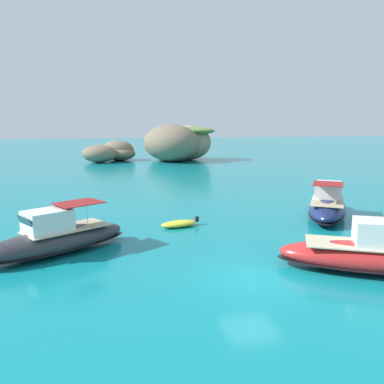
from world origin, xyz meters
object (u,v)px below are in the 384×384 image
Objects in this scene: motorboat_charcoal at (56,239)px; dinghy_tender at (179,224)px; motorboat_red at (371,255)px; islet_small at (113,152)px; motorboat_navy at (327,205)px; islet_large at (176,144)px.

dinghy_tender is at bearing 25.03° from motorboat_charcoal.
dinghy_tender is (-6.80, 10.55, -0.62)m from motorboat_red.
islet_small reaches higher than motorboat_navy.
islet_small reaches higher than dinghy_tender.
islet_small is 1.35× the size of motorboat_navy.
islet_large is 12.56m from islet_small.
motorboat_red is 11.47m from motorboat_navy.
islet_large is at bearing 85.32° from motorboat_red.
islet_large is at bearing 89.83° from motorboat_navy.
islet_large is 2.07× the size of motorboat_charcoal.
islet_large is 60.91m from motorboat_red.
motorboat_navy reaches higher than motorboat_red.
motorboat_charcoal reaches higher than dinghy_tender.
motorboat_navy is at bearing -90.17° from islet_large.
motorboat_navy is (19.43, 3.51, 0.05)m from motorboat_charcoal.
motorboat_navy is at bearing -76.96° from islet_small.
islet_large reaches higher than motorboat_navy.
islet_large reaches higher than motorboat_charcoal.
motorboat_charcoal is 2.98× the size of dinghy_tender.
motorboat_red is 16.15m from motorboat_charcoal.
islet_large is 57.27m from motorboat_charcoal.
islet_large is at bearing 70.00° from motorboat_charcoal.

